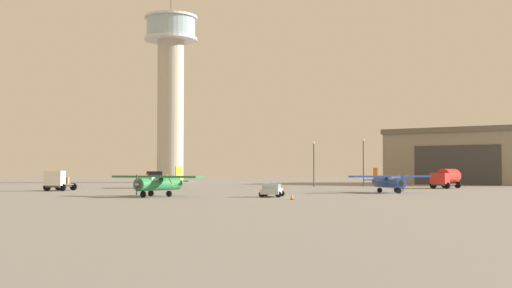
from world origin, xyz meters
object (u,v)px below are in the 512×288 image
object	(u,v)px
airplane_blue	(388,181)
traffic_cone_near_left	(168,191)
light_post_west	(363,158)
control_tower	(171,80)
airplane_green	(159,182)
truck_box_black	(154,178)
car_silver	(272,190)
truck_fuel_tanker_red	(446,178)
traffic_cone_mid_apron	(292,197)
light_post_east	(314,159)
truck_flatbed_white	(58,181)
traffic_cone_near_right	(151,191)

from	to	relation	value
airplane_blue	traffic_cone_near_left	world-z (taller)	airplane_blue
light_post_west	traffic_cone_near_left	bearing A→B (deg)	-133.69
light_post_west	control_tower	bearing A→B (deg)	134.39
airplane_green	truck_box_black	distance (m)	32.92
airplane_green	car_silver	bearing A→B (deg)	114.88
airplane_green	truck_fuel_tanker_red	size ratio (longest dim) A/B	1.54
control_tower	traffic_cone_mid_apron	size ratio (longest dim) A/B	75.03
truck_box_black	truck_fuel_tanker_red	bearing A→B (deg)	80.04
light_post_west	traffic_cone_mid_apron	size ratio (longest dim) A/B	14.70
car_silver	traffic_cone_near_left	bearing A→B (deg)	59.14
light_post_east	airplane_green	bearing A→B (deg)	-118.19
truck_flatbed_white	traffic_cone_near_right	distance (m)	16.32
truck_fuel_tanker_red	car_silver	size ratio (longest dim) A/B	1.45
truck_fuel_tanker_red	traffic_cone_mid_apron	world-z (taller)	truck_fuel_tanker_red
airplane_green	car_silver	world-z (taller)	airplane_green
control_tower	car_silver	xyz separation A→B (m)	(18.30, -79.21, -22.43)
airplane_green	truck_flatbed_white	world-z (taller)	airplane_green
truck_flatbed_white	light_post_west	distance (m)	50.65
truck_fuel_tanker_red	light_post_east	distance (m)	21.90
truck_box_black	light_post_east	distance (m)	26.93
traffic_cone_mid_apron	truck_box_black	bearing A→B (deg)	114.11
control_tower	airplane_green	xyz separation A→B (m)	(6.41, -78.05, -21.66)
truck_box_black	control_tower	bearing A→B (deg)	176.32
truck_fuel_tanker_red	control_tower	bearing A→B (deg)	-96.10
truck_flatbed_white	car_silver	size ratio (longest dim) A/B	1.29
control_tower	car_silver	bearing A→B (deg)	-76.99
airplane_blue	truck_fuel_tanker_red	size ratio (longest dim) A/B	1.58
light_post_east	car_silver	bearing A→B (deg)	-102.98
car_silver	light_post_east	world-z (taller)	light_post_east
light_post_west	traffic_cone_mid_apron	world-z (taller)	light_post_west
truck_fuel_tanker_red	traffic_cone_near_right	size ratio (longest dim) A/B	12.24
light_post_west	car_silver	bearing A→B (deg)	-113.20
control_tower	airplane_green	size ratio (longest dim) A/B	4.06
light_post_west	traffic_cone_near_right	bearing A→B (deg)	-136.66
truck_box_black	car_silver	xyz separation A→B (m)	(16.32, -33.78, -0.76)
truck_box_black	light_post_east	world-z (taller)	light_post_east
truck_flatbed_white	traffic_cone_near_right	world-z (taller)	truck_flatbed_white
truck_fuel_tanker_red	traffic_cone_near_left	world-z (taller)	truck_fuel_tanker_red
truck_box_black	traffic_cone_near_left	size ratio (longest dim) A/B	10.64
truck_box_black	light_post_west	bearing A→B (deg)	97.41
control_tower	light_post_west	world-z (taller)	control_tower
airplane_green	truck_box_black	bearing A→B (deg)	-141.81
light_post_east	truck_box_black	bearing A→B (deg)	-164.41
airplane_blue	traffic_cone_near_right	size ratio (longest dim) A/B	19.32
truck_fuel_tanker_red	truck_flatbed_white	bearing A→B (deg)	-40.03
traffic_cone_mid_apron	traffic_cone_near_left	bearing A→B (deg)	128.69
control_tower	airplane_blue	xyz separation A→B (m)	(33.46, -67.33, -21.72)
truck_fuel_tanker_red	traffic_cone_near_left	bearing A→B (deg)	-23.82
truck_flatbed_white	light_post_east	bearing A→B (deg)	127.91
car_silver	light_post_west	bearing A→B (deg)	-12.30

